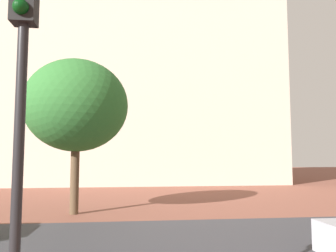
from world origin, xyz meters
The scene contains 5 objects.
ground_plane centered at (0.00, 10.00, 0.00)m, with size 120.00×120.00×0.00m, color brown.
street_asphalt_strip centered at (0.00, 8.48, 0.00)m, with size 120.00×8.44×0.00m, color #38383D.
landmark_building centered at (-0.14, 34.41, 10.59)m, with size 25.70×15.15×33.39m.
traffic_light_pole centered at (-2.87, 3.27, 3.47)m, with size 0.28×0.34×5.00m.
tree_curb_far centered at (-4.00, 14.60, 4.80)m, with size 4.62×4.62×6.90m.
Camera 1 is at (-1.63, -0.67, 2.56)m, focal length 35.63 mm.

